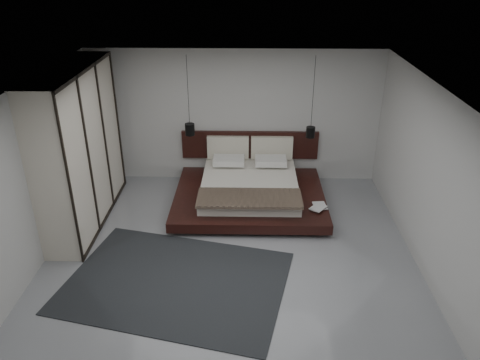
{
  "coord_description": "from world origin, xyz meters",
  "views": [
    {
      "loc": [
        0.3,
        -6.3,
        4.51
      ],
      "look_at": [
        0.14,
        1.2,
        0.82
      ],
      "focal_mm": 35.0,
      "sensor_mm": 36.0,
      "label": 1
    }
  ],
  "objects_px": {
    "pendant_left": "(190,129)",
    "pendant_right": "(311,132)",
    "rug": "(176,282)",
    "lattice_screen": "(87,130)",
    "bed": "(249,188)",
    "wardrobe": "(79,148)"
  },
  "relations": [
    {
      "from": "pendant_right",
      "to": "wardrobe",
      "type": "relative_size",
      "value": 0.56
    },
    {
      "from": "pendant_left",
      "to": "rug",
      "type": "relative_size",
      "value": 0.48
    },
    {
      "from": "lattice_screen",
      "to": "pendant_right",
      "type": "distance_m",
      "value": 4.45
    },
    {
      "from": "bed",
      "to": "wardrobe",
      "type": "xyz_separation_m",
      "value": [
        -3.01,
        -0.67,
        1.11
      ]
    },
    {
      "from": "pendant_left",
      "to": "lattice_screen",
      "type": "bearing_deg",
      "value": 177.77
    },
    {
      "from": "pendant_left",
      "to": "rug",
      "type": "height_order",
      "value": "pendant_left"
    },
    {
      "from": "bed",
      "to": "pendant_right",
      "type": "bearing_deg",
      "value": 21.43
    },
    {
      "from": "pendant_right",
      "to": "wardrobe",
      "type": "height_order",
      "value": "wardrobe"
    },
    {
      "from": "lattice_screen",
      "to": "bed",
      "type": "bearing_deg",
      "value": -9.52
    },
    {
      "from": "bed",
      "to": "pendant_right",
      "type": "relative_size",
      "value": 1.81
    },
    {
      "from": "lattice_screen",
      "to": "rug",
      "type": "relative_size",
      "value": 0.8
    },
    {
      "from": "pendant_right",
      "to": "rug",
      "type": "height_order",
      "value": "pendant_right"
    },
    {
      "from": "bed",
      "to": "wardrobe",
      "type": "height_order",
      "value": "wardrobe"
    },
    {
      "from": "bed",
      "to": "rug",
      "type": "height_order",
      "value": "bed"
    },
    {
      "from": "pendant_left",
      "to": "wardrobe",
      "type": "bearing_deg",
      "value": -148.06
    },
    {
      "from": "lattice_screen",
      "to": "pendant_left",
      "type": "bearing_deg",
      "value": -2.23
    },
    {
      "from": "pendant_left",
      "to": "pendant_right",
      "type": "xyz_separation_m",
      "value": [
        2.37,
        0.0,
        -0.04
      ]
    },
    {
      "from": "bed",
      "to": "pendant_right",
      "type": "height_order",
      "value": "pendant_right"
    },
    {
      "from": "pendant_left",
      "to": "pendant_right",
      "type": "distance_m",
      "value": 2.37
    },
    {
      "from": "pendant_left",
      "to": "wardrobe",
      "type": "height_order",
      "value": "wardrobe"
    },
    {
      "from": "pendant_left",
      "to": "wardrobe",
      "type": "distance_m",
      "value": 2.15
    },
    {
      "from": "bed",
      "to": "wardrobe",
      "type": "relative_size",
      "value": 1.01
    }
  ]
}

